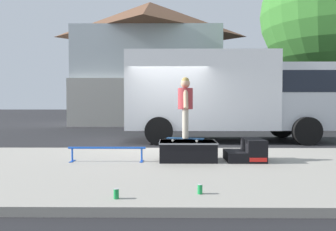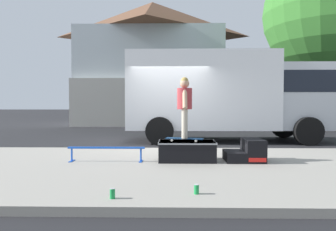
{
  "view_description": "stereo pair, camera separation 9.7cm",
  "coord_description": "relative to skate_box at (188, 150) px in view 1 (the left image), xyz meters",
  "views": [
    {
      "loc": [
        0.08,
        -9.11,
        1.3
      ],
      "look_at": [
        -0.01,
        -1.11,
        1.02
      ],
      "focal_mm": 34.24,
      "sensor_mm": 36.0,
      "label": 1
    },
    {
      "loc": [
        0.17,
        -9.11,
        1.3
      ],
      "look_at": [
        -0.01,
        -1.11,
        1.02
      ],
      "focal_mm": 34.24,
      "sensor_mm": 36.0,
      "label": 2
    }
  ],
  "objects": [
    {
      "name": "kicker_ramp",
      "position": [
        1.25,
        -0.0,
        -0.03
      ],
      "size": [
        0.78,
        0.73,
        0.46
      ],
      "color": "black",
      "rests_on": "sidewalk_slab"
    },
    {
      "name": "ground_plane",
      "position": [
        -0.42,
        2.46,
        -0.34
      ],
      "size": [
        140.0,
        140.0,
        0.0
      ],
      "primitive_type": "plane",
      "color": "black"
    },
    {
      "name": "soda_can_b",
      "position": [
        -1.03,
        -2.71,
        -0.15
      ],
      "size": [
        0.07,
        0.07,
        0.13
      ],
      "color": "#198C3F",
      "rests_on": "sidewalk_slab"
    },
    {
      "name": "box_truck",
      "position": [
        1.63,
        4.66,
        1.36
      ],
      "size": [
        6.91,
        2.63,
        3.05
      ],
      "color": "white",
      "rests_on": "ground"
    },
    {
      "name": "sidewalk_slab",
      "position": [
        -0.42,
        -0.54,
        -0.28
      ],
      "size": [
        50.0,
        5.0,
        0.12
      ],
      "primitive_type": "cube",
      "color": "gray",
      "rests_on": "ground"
    },
    {
      "name": "skateboard",
      "position": [
        -0.05,
        -0.01,
        0.25
      ],
      "size": [
        0.8,
        0.35,
        0.07
      ],
      "color": "navy",
      "rests_on": "skate_box"
    },
    {
      "name": "grind_rail",
      "position": [
        -1.67,
        -0.12,
        0.01
      ],
      "size": [
        1.59,
        0.28,
        0.3
      ],
      "color": "blue",
      "rests_on": "sidewalk_slab"
    },
    {
      "name": "house_behind",
      "position": [
        -1.83,
        15.73,
        3.9
      ],
      "size": [
        9.54,
        8.23,
        8.4
      ],
      "color": "silver",
      "rests_on": "ground"
    },
    {
      "name": "skater_kid",
      "position": [
        -0.05,
        -0.01,
        1.0
      ],
      "size": [
        0.31,
        0.65,
        1.26
      ],
      "color": "#B7AD99",
      "rests_on": "skateboard"
    },
    {
      "name": "skate_box",
      "position": [
        0.0,
        0.0,
        0.0
      ],
      "size": [
        1.18,
        0.72,
        0.41
      ],
      "color": "black",
      "rests_on": "sidewalk_slab"
    },
    {
      "name": "soda_can",
      "position": [
        0.03,
        -2.48,
        -0.15
      ],
      "size": [
        0.07,
        0.07,
        0.13
      ],
      "color": "#198C3F",
      "rests_on": "sidewalk_slab"
    },
    {
      "name": "street_tree_main",
      "position": [
        7.65,
        9.54,
        5.28
      ],
      "size": [
        6.8,
        6.18,
        8.89
      ],
      "color": "brown",
      "rests_on": "ground"
    }
  ]
}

